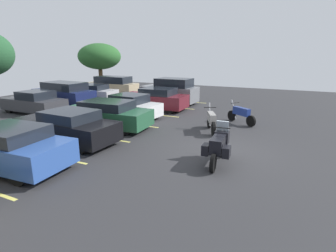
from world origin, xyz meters
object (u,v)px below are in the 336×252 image
(car_white, at_px, (127,107))
(car_far_tan, at_px, (112,86))
(motorcycle_second, at_px, (211,121))
(car_blue, at_px, (5,147))
(motorcycle_touring, at_px, (219,145))
(motorcycle_third, at_px, (241,114))
(car_far_charcoal, at_px, (34,102))
(car_grey, at_px, (170,91))
(car_far_silver, at_px, (89,92))
(car_black, at_px, (67,127))
(car_maroon, at_px, (155,99))
(car_far_navy, at_px, (64,94))
(car_green, at_px, (106,114))

(car_white, height_order, car_far_tan, car_far_tan)
(motorcycle_second, bearing_deg, car_blue, 145.47)
(motorcycle_touring, xyz_separation_m, motorcycle_third, (6.09, 0.41, -0.13))
(car_far_charcoal, xyz_separation_m, car_far_tan, (8.14, -0.09, 0.21))
(motorcycle_second, height_order, car_grey, car_grey)
(motorcycle_third, height_order, car_white, car_white)
(motorcycle_third, bearing_deg, car_far_silver, 79.59)
(motorcycle_touring, distance_m, car_white, 8.28)
(motorcycle_second, distance_m, car_far_silver, 12.86)
(car_far_charcoal, xyz_separation_m, car_far_silver, (5.43, 0.23, -0.03))
(car_blue, relative_size, car_black, 1.02)
(motorcycle_second, bearing_deg, car_maroon, 54.49)
(car_blue, distance_m, car_grey, 13.58)
(motorcycle_touring, bearing_deg, car_far_navy, 66.66)
(car_blue, bearing_deg, car_far_silver, 30.19)
(car_green, xyz_separation_m, car_far_tan, (9.10, 6.48, 0.19))
(motorcycle_third, xyz_separation_m, car_grey, (3.99, 6.23, 0.42))
(motorcycle_second, relative_size, car_grey, 0.46)
(car_white, distance_m, car_far_charcoal, 6.39)
(car_blue, xyz_separation_m, car_far_navy, (9.24, 6.91, 0.18))
(motorcycle_third, distance_m, car_black, 9.07)
(car_blue, bearing_deg, car_maroon, 1.09)
(motorcycle_third, bearing_deg, car_blue, 147.91)
(car_far_charcoal, bearing_deg, car_far_navy, 3.89)
(motorcycle_third, relative_size, car_far_navy, 0.35)
(car_far_navy, distance_m, car_far_tan, 5.44)
(car_far_tan, bearing_deg, car_far_navy, 177.11)
(motorcycle_third, xyz_separation_m, car_far_navy, (-0.34, 12.92, 0.35))
(motorcycle_touring, relative_size, car_white, 0.49)
(car_far_tan, bearing_deg, car_far_silver, 173.16)
(motorcycle_second, distance_m, car_blue, 8.83)
(car_grey, bearing_deg, car_white, 176.96)
(car_far_navy, height_order, car_far_silver, car_far_navy)
(car_blue, height_order, car_far_navy, car_far_navy)
(motorcycle_third, bearing_deg, car_green, 123.04)
(car_maroon, xyz_separation_m, car_far_silver, (0.97, 6.75, -0.07))
(motorcycle_touring, distance_m, car_grey, 12.08)
(car_far_charcoal, bearing_deg, car_blue, -134.16)
(car_black, relative_size, car_grey, 1.09)
(motorcycle_touring, distance_m, car_far_tan, 17.20)
(car_black, relative_size, car_far_silver, 0.95)
(motorcycle_third, xyz_separation_m, car_black, (-6.65, 6.17, 0.16))
(car_maroon, bearing_deg, car_grey, 0.16)
(car_grey, bearing_deg, car_far_silver, 103.41)
(motorcycle_third, relative_size, car_green, 0.37)
(car_maroon, xyz_separation_m, car_grey, (2.58, 0.01, 0.22))
(motorcycle_touring, relative_size, car_blue, 0.44)
(motorcycle_second, relative_size, car_white, 0.46)
(car_blue, xyz_separation_m, car_far_charcoal, (6.53, 6.73, -0.02))
(car_black, bearing_deg, car_grey, 0.33)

